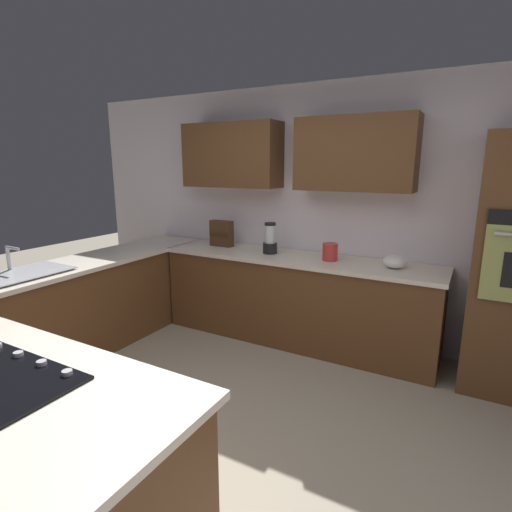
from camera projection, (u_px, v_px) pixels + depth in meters
The scene contains 11 objects.
ground_plane at pixel (205, 437), 2.71m from camera, with size 14.00×14.00×0.00m, color #9E937F.
wall_back at pixel (313, 200), 4.16m from camera, with size 6.00×0.44×2.60m.
lower_cabinets_back at pixel (295, 301), 4.13m from camera, with size 2.80×0.60×0.86m, color brown.
countertop_back at pixel (296, 259), 4.03m from camera, with size 2.84×0.64×0.04m, color silver.
lower_cabinets_side at pixel (87, 307), 3.95m from camera, with size 0.60×2.90×0.86m, color brown.
countertop_side at pixel (83, 263), 3.85m from camera, with size 0.64×2.94×0.04m, color silver.
sink_unit at pixel (23, 273), 3.35m from camera, with size 0.46×0.70×0.23m.
blender at pixel (270, 240), 4.14m from camera, with size 0.15×0.15×0.32m.
mixing_bowl at pixel (394, 262), 3.57m from camera, with size 0.21×0.21×0.12m, color white.
spice_rack at pixel (222, 233), 4.51m from camera, with size 0.26×0.11×0.29m.
kettle at pixel (330, 252), 3.85m from camera, with size 0.15×0.15×0.17m, color red.
Camera 1 is at (-1.45, 1.90, 1.81)m, focal length 28.07 mm.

